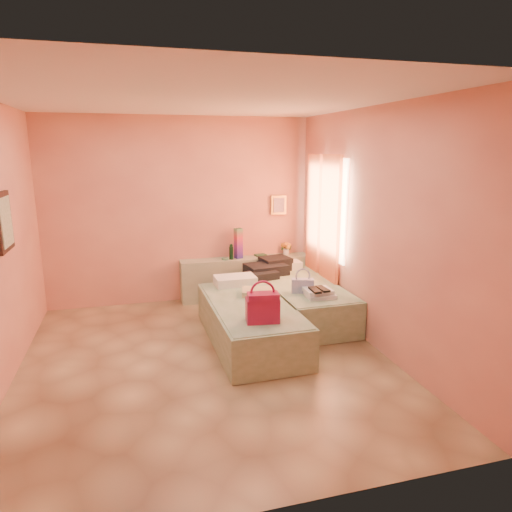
# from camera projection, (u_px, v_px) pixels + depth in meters

# --- Properties ---
(ground) EXTENTS (4.50, 4.50, 0.00)m
(ground) POSITION_uv_depth(u_px,v_px,m) (207.00, 361.00, 5.10)
(ground) COLOR tan
(ground) RESTS_ON ground
(room_walls) EXTENTS (4.02, 4.51, 2.81)m
(room_walls) POSITION_uv_depth(u_px,v_px,m) (213.00, 196.00, 5.28)
(room_walls) COLOR #EFA17F
(room_walls) RESTS_ON ground
(headboard_ledge) EXTENTS (2.05, 0.30, 0.65)m
(headboard_ledge) POSITION_uv_depth(u_px,v_px,m) (246.00, 278.00, 7.25)
(headboard_ledge) COLOR #9FAC8D
(headboard_ledge) RESTS_ON ground
(bed_left) EXTENTS (0.94, 2.02, 0.50)m
(bed_left) POSITION_uv_depth(u_px,v_px,m) (250.00, 322.00, 5.58)
(bed_left) COLOR #A1B894
(bed_left) RESTS_ON ground
(bed_right) EXTENTS (0.94, 2.02, 0.50)m
(bed_right) POSITION_uv_depth(u_px,v_px,m) (300.00, 300.00, 6.42)
(bed_right) COLOR #A1B894
(bed_right) RESTS_ON ground
(water_bottle) EXTENTS (0.08, 0.08, 0.23)m
(water_bottle) POSITION_uv_depth(u_px,v_px,m) (231.00, 252.00, 7.05)
(water_bottle) COLOR #12331D
(water_bottle) RESTS_ON headboard_ledge
(rainbow_box) EXTENTS (0.13, 0.13, 0.47)m
(rainbow_box) POSITION_uv_depth(u_px,v_px,m) (238.00, 243.00, 7.10)
(rainbow_box) COLOR maroon
(rainbow_box) RESTS_ON headboard_ledge
(small_dish) EXTENTS (0.11, 0.11, 0.03)m
(small_dish) POSITION_uv_depth(u_px,v_px,m) (225.00, 259.00, 7.05)
(small_dish) COLOR #468162
(small_dish) RESTS_ON headboard_ledge
(green_book) EXTENTS (0.19, 0.16, 0.03)m
(green_book) POSITION_uv_depth(u_px,v_px,m) (260.00, 255.00, 7.29)
(green_book) COLOR #2A4F33
(green_book) RESTS_ON headboard_ledge
(flower_vase) EXTENTS (0.22, 0.22, 0.24)m
(flower_vase) POSITION_uv_depth(u_px,v_px,m) (286.00, 247.00, 7.38)
(flower_vase) COLOR silver
(flower_vase) RESTS_ON headboard_ledge
(magenta_handbag) EXTENTS (0.37, 0.24, 0.33)m
(magenta_handbag) POSITION_uv_depth(u_px,v_px,m) (263.00, 307.00, 4.89)
(magenta_handbag) COLOR maroon
(magenta_handbag) RESTS_ON bed_left
(khaki_garment) EXTENTS (0.46, 0.40, 0.07)m
(khaki_garment) POSITION_uv_depth(u_px,v_px,m) (257.00, 292.00, 5.84)
(khaki_garment) COLOR tan
(khaki_garment) RESTS_ON bed_left
(clothes_pile) EXTENTS (0.71, 0.71, 0.19)m
(clothes_pile) POSITION_uv_depth(u_px,v_px,m) (270.00, 268.00, 6.80)
(clothes_pile) COLOR black
(clothes_pile) RESTS_ON bed_right
(blue_handbag) EXTENTS (0.31, 0.20, 0.18)m
(blue_handbag) POSITION_uv_depth(u_px,v_px,m) (303.00, 286.00, 5.91)
(blue_handbag) COLOR #394689
(blue_handbag) RESTS_ON bed_right
(towel_stack) EXTENTS (0.37, 0.32, 0.10)m
(towel_stack) POSITION_uv_depth(u_px,v_px,m) (320.00, 293.00, 5.74)
(towel_stack) COLOR silver
(towel_stack) RESTS_ON bed_right
(sandal_pair) EXTENTS (0.19, 0.25, 0.03)m
(sandal_pair) POSITION_uv_depth(u_px,v_px,m) (319.00, 290.00, 5.67)
(sandal_pair) COLOR black
(sandal_pair) RESTS_ON towel_stack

